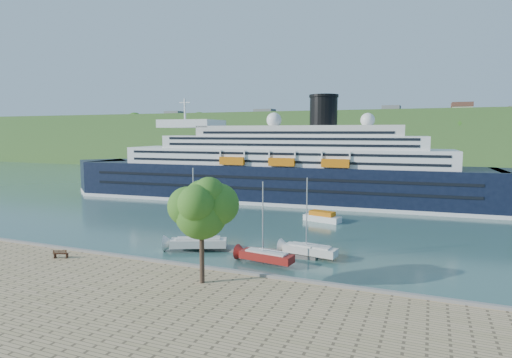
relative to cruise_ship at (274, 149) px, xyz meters
name	(u,v)px	position (x,y,z in m)	size (l,w,h in m)	color
ground	(180,273)	(7.72, -51.92, -12.00)	(400.00, 400.00, 0.00)	#31574F
far_hillside	(367,141)	(7.72, 93.08, 0.00)	(400.00, 50.00, 24.00)	#305823
quay_coping	(179,264)	(7.72, -52.12, -10.85)	(220.00, 0.50, 0.30)	slate
cruise_ship	(274,149)	(0.00, 0.00, 0.00)	(106.83, 15.56, 23.99)	black
park_bench	(61,253)	(-6.68, -55.15, -10.45)	(1.71, 0.70, 1.09)	#462514
promenade_tree	(202,226)	(12.94, -56.10, -5.29)	(6.89, 6.89, 11.41)	#2E6C1C
floating_pontoon	(248,250)	(11.41, -41.05, -11.79)	(18.41, 2.25, 0.41)	gray
sailboat_white_near	(198,212)	(5.08, -43.25, -6.67)	(8.25, 2.29, 10.65)	silver
sailboat_red	(267,225)	(15.60, -45.26, -7.22)	(7.39, 2.05, 9.55)	maroon
sailboat_white_far	(311,220)	(19.74, -40.67, -7.13)	(7.53, 2.09, 9.72)	silver
tender_launch	(322,216)	(15.84, -18.21, -11.07)	(6.68, 2.29, 1.85)	#CE690C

